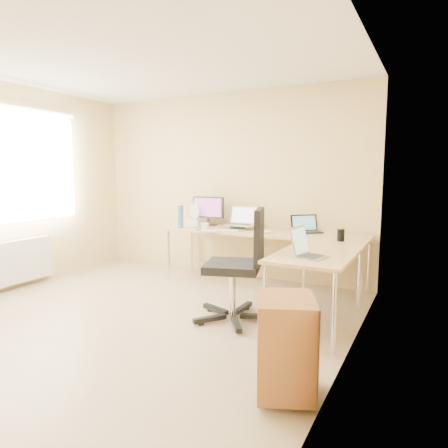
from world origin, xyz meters
The scene contains 24 objects.
floor centered at (0.00, 0.00, 0.00)m, with size 4.50×4.50×0.00m, color tan.
ceiling centered at (0.00, 0.00, 2.60)m, with size 4.50×4.50×0.00m, color white.
wall_back centered at (0.00, 2.25, 1.30)m, with size 4.50×4.50×0.00m, color #D0BF84.
wall_right centered at (2.10, 0.00, 1.30)m, with size 4.50×4.50×0.00m, color #D0BF84.
desk_main centered at (0.72, 1.85, 0.36)m, with size 2.65×0.70×0.73m, color tan.
desk_return centered at (1.70, 0.85, 0.36)m, with size 0.70×1.30×0.73m, color tan.
monitor centered at (-0.20, 2.05, 0.94)m, with size 0.49×0.16×0.42m, color black.
book_stack centered at (0.28, 2.05, 0.75)m, with size 0.20×0.27×0.04m, color #29725F.
laptop_center centered at (0.36, 1.94, 0.90)m, with size 0.38×0.29×0.25m, color silver.
laptop_black centered at (1.26, 1.99, 0.84)m, with size 0.36×0.26×0.22m, color black.
keyboard centered at (0.25, 1.55, 0.74)m, with size 0.47×0.13×0.02m, color silver.
mouse centered at (0.84, 1.72, 0.75)m, with size 0.10×0.07×0.04m, color silver.
mug centered at (0.03, 1.55, 0.78)m, with size 0.11×0.11×0.10m, color white.
cd_stack centered at (-0.07, 1.55, 0.74)m, with size 0.11×0.11×0.03m, color silver.
water_bottle centered at (-0.40, 1.63, 0.89)m, with size 0.09×0.09×0.31m, color teal.
papers centered at (-0.40, 1.86, 0.73)m, with size 0.23×0.33×0.01m, color silver.
white_box centered at (-0.40, 2.02, 0.77)m, with size 0.23×0.17×0.08m, color beige.
desk_fan centered at (-0.40, 2.05, 0.87)m, with size 0.22×0.22×0.28m, color silver.
black_cup centered at (1.77, 1.55, 0.80)m, with size 0.08×0.08×0.14m, color black.
laptop_return centered at (1.71, 0.54, 0.84)m, with size 0.26×0.33×0.22m, color #A5A8B8.
office_chair centered at (0.91, 0.59, 0.50)m, with size 0.69×0.69×1.15m, color black.
cabinet centered at (1.85, -0.51, 0.36)m, with size 0.37×0.46×0.63m, color brown.
radiator centered at (-2.03, 0.40, 0.35)m, with size 0.09×0.80×0.55m, color white.
window centered at (-2.05, 0.40, 1.55)m, with size 0.10×1.80×1.40m, color white.
Camera 1 is at (2.66, -2.94, 1.48)m, focal length 32.30 mm.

